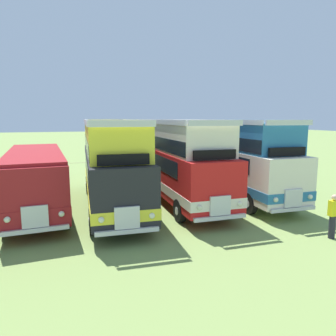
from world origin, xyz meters
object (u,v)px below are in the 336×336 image
bus_eighth_in_row (238,157)px  bus_sixth_in_row (112,162)px  marshal_person (333,216)px  bus_fifth_in_row (36,176)px  bus_seventh_in_row (177,159)px

bus_eighth_in_row → bus_sixth_in_row: bearing=179.1°
bus_eighth_in_row → marshal_person: (-0.01, -7.04, -1.47)m
bus_sixth_in_row → bus_fifth_in_row: bearing=171.2°
bus_fifth_in_row → bus_seventh_in_row: size_ratio=0.94×
bus_fifth_in_row → bus_eighth_in_row: (11.04, -0.68, 0.60)m
bus_sixth_in_row → marshal_person: 10.35m
bus_fifth_in_row → bus_eighth_in_row: bus_eighth_in_row is taller
bus_seventh_in_row → marshal_person: (3.67, -7.37, -1.47)m
bus_sixth_in_row → bus_seventh_in_row: bearing=3.3°
marshal_person → bus_seventh_in_row: bearing=116.5°
bus_fifth_in_row → bus_seventh_in_row: (7.36, -0.35, 0.61)m
bus_fifth_in_row → bus_sixth_in_row: bus_sixth_in_row is taller
bus_sixth_in_row → bus_seventh_in_row: 3.68m
bus_sixth_in_row → marshal_person: size_ratio=6.35×
bus_sixth_in_row → marshal_person: (7.34, -7.15, -1.47)m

